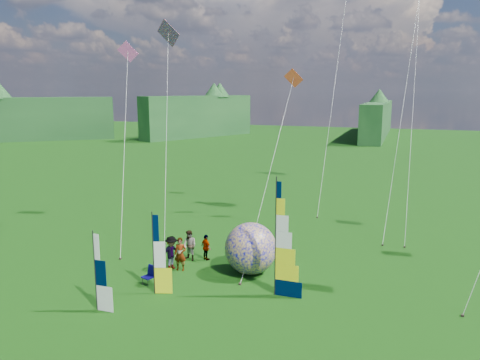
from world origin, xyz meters
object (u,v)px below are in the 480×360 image
(spectator_d, at_px, (206,247))
(side_banner_far, at_px, (95,272))
(spectator_a, at_px, (180,254))
(spectator_c, at_px, (171,253))
(bol_inflatable, at_px, (251,248))
(kite_whale, at_px, (415,75))
(feather_banner_main, at_px, (276,239))
(camp_chair, at_px, (148,276))
(side_banner_left, at_px, (153,255))
(spectator_b, at_px, (190,246))

(spectator_d, bearing_deg, side_banner_far, 108.01)
(spectator_a, distance_m, spectator_c, 0.54)
(bol_inflatable, distance_m, spectator_d, 3.26)
(kite_whale, bearing_deg, feather_banner_main, -125.05)
(feather_banner_main, bearing_deg, camp_chair, -170.15)
(bol_inflatable, height_order, kite_whale, kite_whale)
(spectator_d, bearing_deg, side_banner_left, 117.73)
(feather_banner_main, relative_size, camp_chair, 5.61)
(spectator_b, bearing_deg, camp_chair, -80.10)
(spectator_d, bearing_deg, spectator_a, 103.43)
(feather_banner_main, height_order, bol_inflatable, feather_banner_main)
(camp_chair, bearing_deg, side_banner_far, -83.04)
(side_banner_far, relative_size, spectator_c, 1.91)
(bol_inflatable, bearing_deg, camp_chair, -143.30)
(side_banner_left, xyz_separation_m, spectator_b, (-0.38, 4.67, -1.09))
(spectator_a, bearing_deg, spectator_b, 89.61)
(bol_inflatable, height_order, spectator_a, bol_inflatable)
(spectator_b, distance_m, spectator_d, 0.95)
(spectator_a, bearing_deg, kite_whale, 44.28)
(side_banner_far, relative_size, spectator_a, 1.94)
(spectator_b, bearing_deg, spectator_c, -86.46)
(spectator_d, bearing_deg, spectator_c, 90.45)
(spectator_a, xyz_separation_m, kite_whale, (11.46, 14.46, 9.85))
(side_banner_left, bearing_deg, camp_chair, 118.53)
(feather_banner_main, distance_m, spectator_a, 6.14)
(side_banner_left, xyz_separation_m, side_banner_far, (-1.55, -2.40, -0.19))
(side_banner_far, bearing_deg, spectator_a, 75.61)
(spectator_a, distance_m, spectator_d, 2.03)
(side_banner_left, distance_m, side_banner_far, 2.86)
(bol_inflatable, bearing_deg, spectator_a, -166.27)
(bol_inflatable, bearing_deg, side_banner_left, -131.39)
(kite_whale, bearing_deg, camp_chair, -140.69)
(side_banner_far, height_order, spectator_d, side_banner_far)
(side_banner_left, height_order, kite_whale, kite_whale)
(spectator_c, xyz_separation_m, spectator_d, (1.23, 1.90, -0.17))
(side_banner_left, xyz_separation_m, spectator_a, (-0.19, 3.12, -1.06))
(spectator_a, bearing_deg, bol_inflatable, 6.41)
(spectator_b, bearing_deg, feather_banner_main, -9.31)
(side_banner_far, xyz_separation_m, camp_chair, (0.74, 3.18, -1.29))
(side_banner_left, bearing_deg, spectator_d, 66.58)
(spectator_c, distance_m, spectator_d, 2.27)
(side_banner_left, relative_size, kite_whale, 0.18)
(spectator_d, distance_m, camp_chair, 4.45)
(spectator_d, bearing_deg, feather_banner_main, -178.81)
(feather_banner_main, height_order, kite_whale, kite_whale)
(feather_banner_main, relative_size, spectator_b, 3.15)
(spectator_c, height_order, camp_chair, spectator_c)
(spectator_c, distance_m, camp_chair, 2.38)
(spectator_c, bearing_deg, spectator_d, -10.79)
(spectator_a, bearing_deg, feather_banner_main, -19.87)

